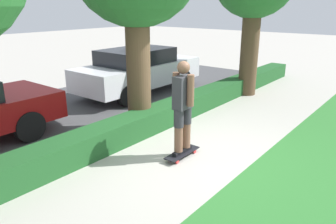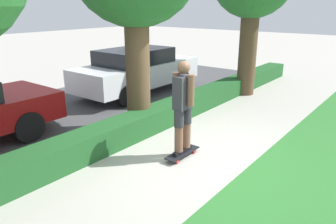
# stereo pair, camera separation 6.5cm
# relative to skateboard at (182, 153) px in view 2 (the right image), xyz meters

# --- Properties ---
(ground_plane) EXTENTS (60.00, 60.00, 0.00)m
(ground_plane) POSITION_rel_skateboard_xyz_m (0.15, -0.18, -0.08)
(ground_plane) COLOR #ADA89E
(street_asphalt) EXTENTS (16.84, 5.00, 0.01)m
(street_asphalt) POSITION_rel_skateboard_xyz_m (0.15, 4.02, -0.07)
(street_asphalt) COLOR #474749
(street_asphalt) RESTS_ON ground_plane
(hedge_row) EXTENTS (16.84, 0.60, 0.50)m
(hedge_row) POSITION_rel_skateboard_xyz_m (0.15, 1.42, 0.17)
(hedge_row) COLOR #1E5123
(hedge_row) RESTS_ON ground_plane
(skateboard) EXTENTS (0.83, 0.24, 0.09)m
(skateboard) POSITION_rel_skateboard_xyz_m (0.00, 0.00, 0.00)
(skateboard) COLOR black
(skateboard) RESTS_ON ground_plane
(skater_person) EXTENTS (0.51, 0.45, 1.75)m
(skater_person) POSITION_rel_skateboard_xyz_m (-0.00, 0.00, 0.95)
(skater_person) COLOR black
(skater_person) RESTS_ON skateboard
(parked_car_middle) EXTENTS (4.46, 1.77, 1.45)m
(parked_car_middle) POSITION_rel_skateboard_xyz_m (3.02, 3.97, 0.69)
(parked_car_middle) COLOR silver
(parked_car_middle) RESTS_ON ground_plane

